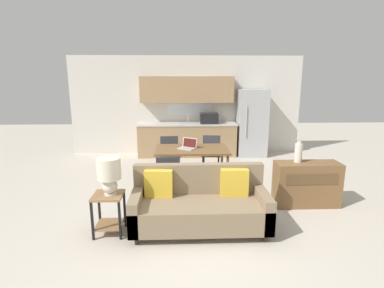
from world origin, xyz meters
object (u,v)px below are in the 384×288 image
(vase, at_px, (298,153))
(laptop, at_px, (188,146))
(couch, at_px, (199,205))
(dining_table, at_px, (192,152))
(side_table, at_px, (109,208))
(refrigerator, at_px, (252,123))
(dining_chair_far_left, at_px, (170,153))
(dining_chair_far_right, at_px, (211,152))
(credenza, at_px, (307,184))
(dining_chair_near_left, at_px, (168,175))
(table_lamp, at_px, (109,173))

(vase, height_order, laptop, vase)
(laptop, bearing_deg, couch, -53.05)
(vase, bearing_deg, dining_table, 150.56)
(side_table, bearing_deg, couch, 4.40)
(refrigerator, bearing_deg, dining_chair_far_left, -144.57)
(dining_chair_far_right, bearing_deg, vase, -46.29)
(refrigerator, height_order, side_table, refrigerator)
(vase, xyz_separation_m, dining_chair_far_left, (-2.20, 1.72, -0.42))
(dining_chair_far_left, xyz_separation_m, dining_chair_far_right, (0.93, 0.05, 0.00))
(credenza, xyz_separation_m, dining_chair_far_left, (-2.36, 1.77, 0.12))
(couch, height_order, dining_chair_far_right, couch)
(couch, bearing_deg, side_table, -175.60)
(dining_chair_far_left, bearing_deg, side_table, -113.18)
(dining_chair_far_right, bearing_deg, laptop, -116.80)
(side_table, distance_m, dining_chair_near_left, 1.32)
(refrigerator, distance_m, dining_chair_far_left, 2.72)
(dining_table, relative_size, dining_chair_near_left, 1.71)
(vase, height_order, dining_chair_far_right, vase)
(credenza, height_order, dining_chair_near_left, dining_chair_near_left)
(table_lamp, bearing_deg, laptop, 59.25)
(table_lamp, distance_m, vase, 3.05)
(dining_table, xyz_separation_m, credenza, (1.90, -1.03, -0.32))
(couch, height_order, credenza, couch)
(dining_chair_far_left, height_order, dining_chair_near_left, same)
(couch, relative_size, dining_chair_far_right, 2.28)
(dining_chair_far_left, relative_size, laptop, 2.05)
(table_lamp, xyz_separation_m, laptop, (1.11, 1.87, -0.08))
(side_table, bearing_deg, table_lamp, -0.89)
(refrigerator, relative_size, credenza, 1.70)
(dining_table, distance_m, dining_chair_far_left, 0.90)
(couch, bearing_deg, table_lamp, -175.44)
(table_lamp, bearing_deg, dining_chair_far_right, 57.97)
(refrigerator, bearing_deg, laptop, -128.31)
(refrigerator, relative_size, couch, 0.95)
(dining_chair_far_left, xyz_separation_m, laptop, (0.39, -0.72, 0.32))
(couch, distance_m, table_lamp, 1.34)
(dining_chair_far_left, xyz_separation_m, dining_chair_near_left, (0.01, -1.53, 0.00))
(vase, xyz_separation_m, dining_chair_far_right, (-1.27, 1.77, -0.42))
(table_lamp, xyz_separation_m, vase, (2.92, 0.87, 0.03))
(refrigerator, xyz_separation_m, couch, (-1.69, -4.05, -0.56))
(table_lamp, bearing_deg, side_table, 179.11)
(credenza, relative_size, dining_chair_far_left, 1.27)
(dining_chair_far_left, distance_m, dining_chair_far_right, 0.93)
(credenza, distance_m, dining_chair_far_left, 2.95)
(dining_table, distance_m, side_table, 2.24)
(vase, distance_m, laptop, 2.07)
(dining_table, relative_size, laptop, 3.50)
(dining_chair_far_right, distance_m, dining_chair_near_left, 1.83)
(vase, bearing_deg, table_lamp, -163.39)
(refrigerator, distance_m, table_lamp, 5.07)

